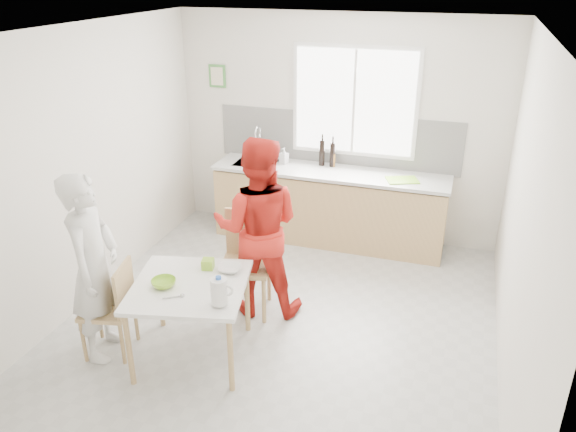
# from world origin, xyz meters

# --- Properties ---
(ground) EXTENTS (4.50, 4.50, 0.00)m
(ground) POSITION_xyz_m (0.00, 0.00, 0.00)
(ground) COLOR #B7B7B2
(ground) RESTS_ON ground
(room_shell) EXTENTS (4.50, 4.50, 4.50)m
(room_shell) POSITION_xyz_m (0.00, 0.00, 1.64)
(room_shell) COLOR silver
(room_shell) RESTS_ON ground
(window) EXTENTS (1.50, 0.06, 1.30)m
(window) POSITION_xyz_m (0.20, 2.23, 1.70)
(window) COLOR white
(window) RESTS_ON room_shell
(backsplash) EXTENTS (3.00, 0.02, 0.65)m
(backsplash) POSITION_xyz_m (0.00, 2.24, 1.23)
(backsplash) COLOR white
(backsplash) RESTS_ON room_shell
(picture_frame) EXTENTS (0.22, 0.03, 0.28)m
(picture_frame) POSITION_xyz_m (-1.55, 2.23, 1.90)
(picture_frame) COLOR #479142
(picture_frame) RESTS_ON room_shell
(kitchen_counter) EXTENTS (2.84, 0.64, 1.37)m
(kitchen_counter) POSITION_xyz_m (-0.00, 1.95, 0.42)
(kitchen_counter) COLOR tan
(kitchen_counter) RESTS_ON ground
(dining_table) EXTENTS (1.12, 1.12, 0.72)m
(dining_table) POSITION_xyz_m (-0.56, -0.64, 0.65)
(dining_table) COLOR white
(dining_table) RESTS_ON ground
(chair_left) EXTENTS (0.48, 0.48, 0.87)m
(chair_left) POSITION_xyz_m (-1.23, -0.79, 0.48)
(chair_left) COLOR tan
(chair_left) RESTS_ON ground
(chair_far) EXTENTS (0.56, 0.56, 1.02)m
(chair_far) POSITION_xyz_m (-0.40, 0.24, 0.56)
(chair_far) COLOR tan
(chair_far) RESTS_ON ground
(person_white) EXTENTS (0.53, 0.69, 1.69)m
(person_white) POSITION_xyz_m (-1.35, -0.82, 0.84)
(person_white) COLOR silver
(person_white) RESTS_ON ground
(person_red) EXTENTS (0.99, 0.85, 1.78)m
(person_red) POSITION_xyz_m (-0.28, 0.25, 0.89)
(person_red) COLOR red
(person_red) RESTS_ON ground
(bowl_green) EXTENTS (0.24, 0.24, 0.06)m
(bowl_green) POSITION_xyz_m (-0.74, -0.74, 0.76)
(bowl_green) COLOR #92CF2F
(bowl_green) RESTS_ON dining_table
(bowl_white) EXTENTS (0.24, 0.24, 0.05)m
(bowl_white) POSITION_xyz_m (-0.32, -0.33, 0.75)
(bowl_white) COLOR white
(bowl_white) RESTS_ON dining_table
(milk_jug) EXTENTS (0.19, 0.14, 0.24)m
(milk_jug) POSITION_xyz_m (-0.18, -0.85, 0.85)
(milk_jug) COLOR white
(milk_jug) RESTS_ON dining_table
(green_box) EXTENTS (0.12, 0.12, 0.09)m
(green_box) POSITION_xyz_m (-0.52, -0.35, 0.77)
(green_box) COLOR #8FC82E
(green_box) RESTS_ON dining_table
(spoon) EXTENTS (0.14, 0.10, 0.01)m
(spoon) POSITION_xyz_m (-0.59, -0.87, 0.73)
(spoon) COLOR #A5A5AA
(spoon) RESTS_ON dining_table
(cutting_board) EXTENTS (0.42, 0.36, 0.01)m
(cutting_board) POSITION_xyz_m (0.87, 1.87, 0.93)
(cutting_board) COLOR #86CA2E
(cutting_board) RESTS_ON kitchen_counter
(wine_bottle_a) EXTENTS (0.07, 0.07, 0.32)m
(wine_bottle_a) POSITION_xyz_m (-0.15, 2.11, 1.08)
(wine_bottle_a) COLOR black
(wine_bottle_a) RESTS_ON kitchen_counter
(wine_bottle_b) EXTENTS (0.07, 0.07, 0.30)m
(wine_bottle_b) POSITION_xyz_m (-0.01, 2.10, 1.07)
(wine_bottle_b) COLOR black
(wine_bottle_b) RESTS_ON kitchen_counter
(jar_amber) EXTENTS (0.06, 0.06, 0.16)m
(jar_amber) POSITION_xyz_m (-0.01, 2.10, 1.00)
(jar_amber) COLOR #985F21
(jar_amber) RESTS_ON kitchen_counter
(soap_bottle) EXTENTS (0.11, 0.11, 0.20)m
(soap_bottle) POSITION_xyz_m (-0.61, 2.03, 1.02)
(soap_bottle) COLOR #999999
(soap_bottle) RESTS_ON kitchen_counter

